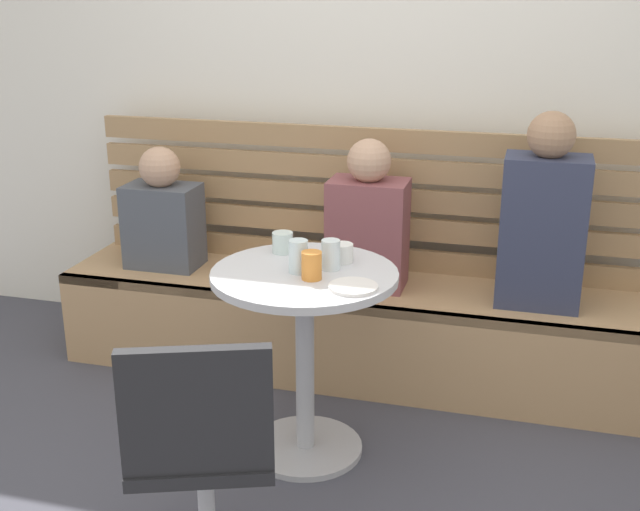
# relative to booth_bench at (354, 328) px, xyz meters

# --- Properties ---
(back_wall) EXTENTS (5.20, 0.10, 2.90)m
(back_wall) POSITION_rel_booth_bench_xyz_m (0.00, 0.44, 1.23)
(back_wall) COLOR white
(back_wall) RESTS_ON ground
(booth_bench) EXTENTS (2.70, 0.52, 0.44)m
(booth_bench) POSITION_rel_booth_bench_xyz_m (0.00, 0.00, 0.00)
(booth_bench) COLOR tan
(booth_bench) RESTS_ON ground
(booth_backrest) EXTENTS (2.65, 0.04, 0.66)m
(booth_backrest) POSITION_rel_booth_bench_xyz_m (0.00, 0.24, 0.56)
(booth_backrest) COLOR #A68157
(booth_backrest) RESTS_ON booth_bench
(cafe_table) EXTENTS (0.68, 0.68, 0.74)m
(cafe_table) POSITION_rel_booth_bench_xyz_m (-0.03, -0.70, 0.30)
(cafe_table) COLOR #ADADB2
(cafe_table) RESTS_ON ground
(white_chair) EXTENTS (0.51, 0.51, 0.85)m
(white_chair) POSITION_rel_booth_bench_xyz_m (-0.09, -1.51, 0.24)
(white_chair) COLOR #ADADB2
(white_chair) RESTS_ON ground
(person_adult) EXTENTS (0.34, 0.22, 0.81)m
(person_adult) POSITION_rel_booth_bench_xyz_m (0.79, -0.03, 0.58)
(person_adult) COLOR #333851
(person_adult) RESTS_ON booth_bench
(person_child_left) EXTENTS (0.34, 0.22, 0.66)m
(person_child_left) POSITION_rel_booth_bench_xyz_m (0.05, 0.00, 0.51)
(person_child_left) COLOR brown
(person_child_left) RESTS_ON booth_bench
(person_child_middle) EXTENTS (0.34, 0.22, 0.57)m
(person_child_middle) POSITION_rel_booth_bench_xyz_m (-0.93, 0.00, 0.47)
(person_child_middle) COLOR #4C515B
(person_child_middle) RESTS_ON booth_bench
(cup_glass_tall) EXTENTS (0.07, 0.07, 0.12)m
(cup_glass_tall) POSITION_rel_booth_bench_xyz_m (-0.05, -0.71, 0.58)
(cup_glass_tall) COLOR silver
(cup_glass_tall) RESTS_ON cafe_table
(cup_glass_short) EXTENTS (0.08, 0.08, 0.08)m
(cup_glass_short) POSITION_rel_booth_bench_xyz_m (-0.17, -0.51, 0.56)
(cup_glass_short) COLOR silver
(cup_glass_short) RESTS_ON cafe_table
(cup_tumbler_orange) EXTENTS (0.07, 0.07, 0.10)m
(cup_tumbler_orange) POSITION_rel_booth_bench_xyz_m (0.02, -0.76, 0.57)
(cup_tumbler_orange) COLOR orange
(cup_tumbler_orange) RESTS_ON cafe_table
(cup_water_clear) EXTENTS (0.07, 0.07, 0.11)m
(cup_water_clear) POSITION_rel_booth_bench_xyz_m (0.05, -0.65, 0.57)
(cup_water_clear) COLOR white
(cup_water_clear) RESTS_ON cafe_table
(cup_ceramic_white) EXTENTS (0.08, 0.08, 0.07)m
(cup_ceramic_white) POSITION_rel_booth_bench_xyz_m (0.08, -0.56, 0.55)
(cup_ceramic_white) COLOR white
(cup_ceramic_white) RESTS_ON cafe_table
(plate_small) EXTENTS (0.17, 0.17, 0.01)m
(plate_small) POSITION_rel_booth_bench_xyz_m (0.18, -0.81, 0.52)
(plate_small) COLOR white
(plate_small) RESTS_ON cafe_table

